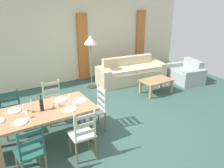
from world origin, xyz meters
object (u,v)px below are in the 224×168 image
at_px(wine_glass_far_right, 69,96).
at_px(armchair_upholstered, 186,74).
at_px(dining_chair_far_left, 12,113).
at_px(standing_lamp, 90,43).
at_px(dining_chair_near_left, 31,152).
at_px(coffee_table, 156,82).
at_px(dining_chair_head_east, 97,109).
at_px(wine_glass_near_left, 27,112).
at_px(dining_chair_far_right, 54,102).
at_px(wine_glass_near_right, 74,101).
at_px(coffee_cup_primary, 59,104).
at_px(couch, 130,73).
at_px(dining_chair_near_right, 83,134).
at_px(dining_table, 43,114).
at_px(wine_bottle, 42,105).
at_px(wine_glass_far_left, 23,106).

height_order(wine_glass_far_right, armchair_upholstered, wine_glass_far_right).
height_order(dining_chair_far_left, standing_lamp, standing_lamp).
height_order(dining_chair_near_left, coffee_table, dining_chair_near_left).
distance_m(dining_chair_near_left, dining_chair_far_left, 1.48).
height_order(dining_chair_head_east, wine_glass_near_left, dining_chair_head_east).
xyz_separation_m(dining_chair_far_right, wine_glass_near_right, (0.12, -0.93, 0.38)).
xyz_separation_m(dining_chair_head_east, coffee_table, (2.41, 0.79, -0.12)).
bearing_deg(dining_chair_head_east, wine_glass_near_left, -174.15).
xyz_separation_m(coffee_cup_primary, couch, (3.18, 2.01, -0.50)).
xyz_separation_m(dining_chair_near_right, coffee_cup_primary, (-0.15, 0.73, 0.32)).
xyz_separation_m(dining_chair_near_left, dining_chair_head_east, (1.58, 0.76, 0.00)).
distance_m(dining_chair_near_left, coffee_cup_primary, 1.11).
xyz_separation_m(dining_table, wine_glass_near_left, (-0.30, -0.15, 0.20)).
bearing_deg(wine_glass_near_left, dining_chair_near_right, -37.45).
height_order(dining_chair_far_right, dining_chair_head_east, same).
relative_size(dining_chair_head_east, couch, 0.41).
relative_size(dining_chair_head_east, standing_lamp, 0.59).
distance_m(dining_chair_far_right, wine_glass_far_right, 0.78).
xyz_separation_m(dining_chair_head_east, wine_bottle, (-1.14, -0.00, 0.39)).
height_order(dining_table, dining_chair_near_left, dining_chair_near_left).
height_order(coffee_cup_primary, couch, coffee_cup_primary).
bearing_deg(dining_chair_near_right, dining_chair_head_east, 47.64).
distance_m(dining_chair_near_right, dining_chair_far_right, 1.53).
bearing_deg(dining_chair_near_left, dining_chair_near_right, 1.28).
relative_size(wine_glass_near_left, armchair_upholstered, 0.12).
bearing_deg(couch, dining_chair_far_left, -162.01).
height_order(dining_table, coffee_table, dining_table).
relative_size(dining_chair_near_right, wine_glass_near_right, 5.96).
distance_m(wine_glass_near_left, armchair_upholstered, 5.57).
relative_size(dining_chair_near_left, dining_chair_head_east, 1.00).
height_order(wine_glass_near_left, coffee_table, wine_glass_near_left).
distance_m(wine_glass_far_left, armchair_upholstered, 5.51).
xyz_separation_m(dining_table, dining_chair_far_left, (-0.45, 0.72, -0.19)).
bearing_deg(dining_chair_near_left, coffee_table, 21.24).
height_order(coffee_cup_primary, armchair_upholstered, coffee_cup_primary).
bearing_deg(coffee_cup_primary, standing_lamp, 50.29).
relative_size(dining_table, dining_chair_near_left, 1.98).
bearing_deg(dining_chair_near_left, wine_glass_near_left, 77.29).
xyz_separation_m(dining_chair_near_right, dining_chair_head_east, (0.67, 0.74, 0.00)).
height_order(dining_table, armchair_upholstered, dining_table).
distance_m(dining_chair_head_east, wine_glass_near_left, 1.50).
distance_m(dining_chair_far_right, wine_glass_near_right, 1.01).
xyz_separation_m(wine_bottle, coffee_cup_primary, (0.32, 0.00, -0.07)).
xyz_separation_m(dining_chair_near_right, wine_glass_far_right, (0.13, 0.87, 0.38)).
bearing_deg(wine_glass_near_right, coffee_cup_primary, 153.18).
bearing_deg(wine_glass_near_right, wine_glass_far_right, 85.66).
bearing_deg(wine_glass_near_left, wine_glass_near_right, 0.94).
distance_m(dining_chair_near_left, armchair_upholstered, 5.83).
bearing_deg(armchair_upholstered, standing_lamp, 158.58).
height_order(wine_glass_far_right, couch, wine_glass_far_right).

